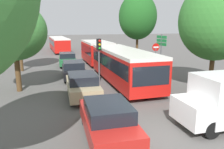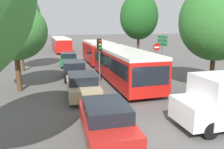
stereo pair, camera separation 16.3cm
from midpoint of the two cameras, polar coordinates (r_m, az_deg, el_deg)
name	(u,v)px [view 1 (the left image)]	position (r m, az deg, el deg)	size (l,w,h in m)	color
ground_plane	(156,140)	(9.10, 10.85, -16.35)	(200.00, 200.00, 0.00)	#565451
articulated_bus	(110,57)	(20.49, -0.88, 4.59)	(2.78, 17.48, 2.59)	red
city_bus_rear	(59,43)	(39.43, -13.84, 7.95)	(2.91, 11.08, 2.36)	red
queued_car_red	(108,120)	(8.81, -1.71, -11.73)	(2.00, 4.30, 1.46)	#B21E19
queued_car_tan	(83,85)	(13.72, -8.05, -2.76)	(2.04, 4.39, 1.49)	tan
queued_car_black	(74,70)	(18.66, -10.26, 1.24)	(2.00, 4.30, 1.46)	black
queued_car_green	(67,59)	(24.77, -11.79, 3.96)	(1.98, 4.25, 1.45)	#236638
traffic_light	(99,50)	(17.00, -3.69, 6.30)	(0.35, 0.38, 3.40)	#56595E
no_entry_sign	(156,54)	(20.20, 11.09, 5.33)	(0.70, 0.08, 2.82)	#56595E
direction_sign_post	(161,45)	(21.71, 12.54, 7.60)	(0.30, 1.39, 3.60)	#56595E
tree_left_mid	(14,31)	(15.70, -24.52, 10.23)	(4.19, 4.19, 5.93)	#51381E
tree_left_far	(17,17)	(22.79, -23.78, 13.64)	(3.98, 3.98, 7.78)	#51381E
tree_right_near	(216,21)	(16.24, 25.33, 12.58)	(4.85, 4.85, 7.32)	#51381E
tree_right_mid	(138,17)	(26.18, 6.56, 14.79)	(4.39, 4.39, 8.02)	#51381E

